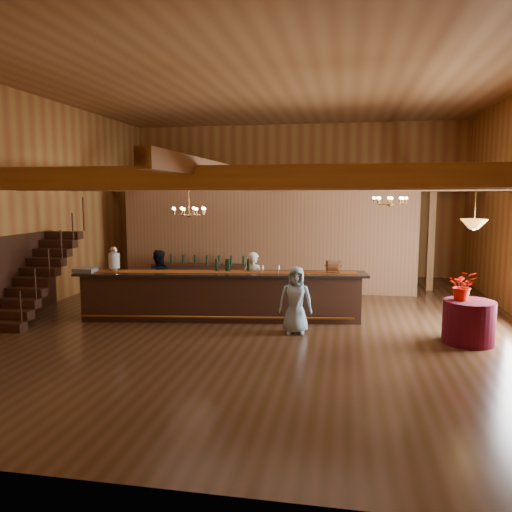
% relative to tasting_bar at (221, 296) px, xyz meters
% --- Properties ---
extents(floor, '(14.00, 14.00, 0.00)m').
position_rel_tasting_bar_xyz_m(floor, '(0.97, 0.19, -0.58)').
color(floor, '#4A2E1E').
rests_on(floor, ground).
extents(ceiling, '(14.00, 14.00, 0.00)m').
position_rel_tasting_bar_xyz_m(ceiling, '(0.97, 0.19, 4.92)').
color(ceiling, brown).
rests_on(ceiling, wall_back).
extents(wall_back, '(12.00, 0.10, 5.50)m').
position_rel_tasting_bar_xyz_m(wall_back, '(0.97, 7.19, 2.17)').
color(wall_back, olive).
rests_on(wall_back, floor).
extents(wall_front, '(12.00, 0.10, 5.50)m').
position_rel_tasting_bar_xyz_m(wall_front, '(0.97, -6.81, 2.17)').
color(wall_front, olive).
rests_on(wall_front, floor).
extents(wall_left, '(0.10, 14.00, 5.50)m').
position_rel_tasting_bar_xyz_m(wall_left, '(-5.03, 0.19, 2.17)').
color(wall_left, olive).
rests_on(wall_left, floor).
extents(beam_grid, '(11.90, 13.90, 0.39)m').
position_rel_tasting_bar_xyz_m(beam_grid, '(0.97, 0.70, 2.66)').
color(beam_grid, '#A46E2E').
rests_on(beam_grid, wall_left).
extents(support_posts, '(9.20, 10.20, 3.20)m').
position_rel_tasting_bar_xyz_m(support_posts, '(0.97, -0.31, 1.02)').
color(support_posts, '#A46E2E').
rests_on(support_posts, floor).
extents(partition_wall, '(9.00, 0.18, 3.10)m').
position_rel_tasting_bar_xyz_m(partition_wall, '(0.47, 3.69, 0.97)').
color(partition_wall, brown).
rests_on(partition_wall, floor).
extents(staircase, '(1.00, 2.80, 2.00)m').
position_rel_tasting_bar_xyz_m(staircase, '(-4.48, -0.55, 0.42)').
color(staircase, black).
rests_on(staircase, floor).
extents(backroom_boxes, '(4.10, 0.60, 1.10)m').
position_rel_tasting_bar_xyz_m(backroom_boxes, '(0.68, 5.69, -0.05)').
color(backroom_boxes, black).
rests_on(backroom_boxes, floor).
extents(tasting_bar, '(6.91, 1.79, 1.16)m').
position_rel_tasting_bar_xyz_m(tasting_bar, '(0.00, 0.00, 0.00)').
color(tasting_bar, black).
rests_on(tasting_bar, floor).
extents(beverage_dispenser, '(0.26, 0.26, 0.60)m').
position_rel_tasting_bar_xyz_m(beverage_dispenser, '(-2.56, -0.30, 0.85)').
color(beverage_dispenser, silver).
rests_on(beverage_dispenser, tasting_bar).
extents(glass_rack_tray, '(0.50, 0.50, 0.10)m').
position_rel_tasting_bar_xyz_m(glass_rack_tray, '(-3.17, -0.50, 0.61)').
color(glass_rack_tray, gray).
rests_on(glass_rack_tray, tasting_bar).
extents(raffle_drum, '(0.34, 0.24, 0.30)m').
position_rel_tasting_bar_xyz_m(raffle_drum, '(2.62, 0.31, 0.74)').
color(raffle_drum, brown).
rests_on(raffle_drum, tasting_bar).
extents(bar_bottle_0, '(0.07, 0.07, 0.30)m').
position_rel_tasting_bar_xyz_m(bar_bottle_0, '(-0.13, 0.11, 0.71)').
color(bar_bottle_0, black).
rests_on(bar_bottle_0, tasting_bar).
extents(bar_bottle_1, '(0.07, 0.07, 0.30)m').
position_rel_tasting_bar_xyz_m(bar_bottle_1, '(0.11, 0.15, 0.71)').
color(bar_bottle_1, black).
rests_on(bar_bottle_1, tasting_bar).
extents(bar_bottle_2, '(0.07, 0.07, 0.30)m').
position_rel_tasting_bar_xyz_m(bar_bottle_2, '(0.15, 0.15, 0.71)').
color(bar_bottle_2, black).
rests_on(bar_bottle_2, tasting_bar).
extents(bar_bottle_3, '(0.07, 0.07, 0.30)m').
position_rel_tasting_bar_xyz_m(bar_bottle_3, '(0.62, 0.22, 0.71)').
color(bar_bottle_3, black).
rests_on(bar_bottle_3, tasting_bar).
extents(backbar_shelf, '(3.06, 0.57, 0.86)m').
position_rel_tasting_bar_xyz_m(backbar_shelf, '(-1.44, 3.19, -0.15)').
color(backbar_shelf, black).
rests_on(backbar_shelf, floor).
extents(round_table, '(1.00, 1.00, 0.87)m').
position_rel_tasting_bar_xyz_m(round_table, '(5.36, -0.96, -0.15)').
color(round_table, '#4B0616').
rests_on(round_table, floor).
extents(chandelier_left, '(0.80, 0.80, 0.77)m').
position_rel_tasting_bar_xyz_m(chandelier_left, '(-0.78, 0.05, 2.01)').
color(chandelier_left, '#A26D32').
rests_on(chandelier_left, beam_grid).
extents(chandelier_right, '(0.80, 0.80, 0.52)m').
position_rel_tasting_bar_xyz_m(chandelier_right, '(3.93, 1.20, 2.25)').
color(chandelier_right, '#A26D32').
rests_on(chandelier_right, beam_grid).
extents(pendant_lamp, '(0.52, 0.52, 0.90)m').
position_rel_tasting_bar_xyz_m(pendant_lamp, '(5.36, -0.96, 1.82)').
color(pendant_lamp, '#A26D32').
rests_on(pendant_lamp, beam_grid).
extents(bartender, '(0.65, 0.53, 1.56)m').
position_rel_tasting_bar_xyz_m(bartender, '(0.64, 0.71, 0.20)').
color(bartender, white).
rests_on(bartender, floor).
extents(staff_second, '(0.90, 0.80, 1.55)m').
position_rel_tasting_bar_xyz_m(staff_second, '(-1.89, 0.80, 0.19)').
color(staff_second, black).
rests_on(staff_second, floor).
extents(guest, '(0.74, 0.51, 1.46)m').
position_rel_tasting_bar_xyz_m(guest, '(1.86, -0.87, 0.15)').
color(guest, '#8BAABF').
rests_on(guest, floor).
extents(floor_plant, '(0.74, 0.66, 1.13)m').
position_rel_tasting_bar_xyz_m(floor_plant, '(3.05, 3.84, -0.02)').
color(floor_plant, '#327927').
rests_on(floor_plant, floor).
extents(table_flowers, '(0.60, 0.54, 0.60)m').
position_rel_tasting_bar_xyz_m(table_flowers, '(5.22, -0.93, 0.59)').
color(table_flowers, red).
rests_on(table_flowers, round_table).
extents(table_vase, '(0.16, 0.16, 0.29)m').
position_rel_tasting_bar_xyz_m(table_vase, '(5.23, -0.84, 0.44)').
color(table_vase, '#A26D32').
rests_on(table_vase, round_table).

